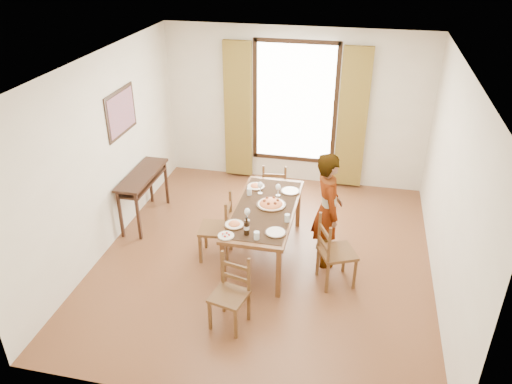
% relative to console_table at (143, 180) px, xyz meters
% --- Properties ---
extents(ground, '(5.00, 5.00, 0.00)m').
position_rel_console_table_xyz_m(ground, '(2.03, -0.60, -0.68)').
color(ground, '#512E19').
rests_on(ground, ground).
extents(room_shell, '(4.60, 5.10, 2.74)m').
position_rel_console_table_xyz_m(room_shell, '(2.03, -0.47, 0.86)').
color(room_shell, silver).
rests_on(room_shell, ground).
extents(console_table, '(0.38, 1.20, 0.80)m').
position_rel_console_table_xyz_m(console_table, '(0.00, 0.00, 0.00)').
color(console_table, black).
rests_on(console_table, ground).
extents(dining_table, '(0.82, 1.82, 0.76)m').
position_rel_console_table_xyz_m(dining_table, '(2.00, -0.53, 0.00)').
color(dining_table, brown).
rests_on(dining_table, ground).
extents(chair_west, '(0.46, 0.46, 0.95)m').
position_rel_console_table_xyz_m(chair_west, '(1.39, -0.71, -0.24)').
color(chair_west, brown).
rests_on(chair_west, ground).
extents(chair_north, '(0.43, 0.43, 0.88)m').
position_rel_console_table_xyz_m(chair_north, '(1.92, 0.66, -0.27)').
color(chair_north, brown).
rests_on(chair_north, ground).
extents(chair_south, '(0.46, 0.46, 0.87)m').
position_rel_console_table_xyz_m(chair_south, '(1.90, -1.96, -0.28)').
color(chair_south, brown).
rests_on(chair_south, ground).
extents(chair_east, '(0.57, 0.57, 0.96)m').
position_rel_console_table_xyz_m(chair_east, '(2.99, -0.94, -0.24)').
color(chair_east, brown).
rests_on(chair_east, ground).
extents(man, '(0.79, 0.70, 1.61)m').
position_rel_console_table_xyz_m(man, '(2.84, -0.49, 0.12)').
color(man, gray).
rests_on(man, ground).
extents(plate_sw, '(0.27, 0.27, 0.05)m').
position_rel_console_table_xyz_m(plate_sw, '(1.72, -1.05, 0.10)').
color(plate_sw, silver).
rests_on(plate_sw, dining_table).
extents(plate_se, '(0.27, 0.27, 0.05)m').
position_rel_console_table_xyz_m(plate_se, '(2.26, -1.11, 0.10)').
color(plate_se, silver).
rests_on(plate_se, dining_table).
extents(plate_nw, '(0.27, 0.27, 0.05)m').
position_rel_console_table_xyz_m(plate_nw, '(1.76, 0.02, 0.10)').
color(plate_nw, silver).
rests_on(plate_nw, dining_table).
extents(plate_ne, '(0.27, 0.27, 0.05)m').
position_rel_console_table_xyz_m(plate_ne, '(2.27, -0.01, 0.10)').
color(plate_ne, silver).
rests_on(plate_ne, dining_table).
extents(pasta_platter, '(0.40, 0.40, 0.10)m').
position_rel_console_table_xyz_m(pasta_platter, '(2.07, -0.45, 0.12)').
color(pasta_platter, red).
rests_on(pasta_platter, dining_table).
extents(caprese_plate, '(0.20, 0.20, 0.04)m').
position_rel_console_table_xyz_m(caprese_plate, '(1.68, -1.31, 0.09)').
color(caprese_plate, silver).
rests_on(caprese_plate, dining_table).
extents(wine_glass_a, '(0.08, 0.08, 0.18)m').
position_rel_console_table_xyz_m(wine_glass_a, '(1.85, -0.90, 0.16)').
color(wine_glass_a, white).
rests_on(wine_glass_a, dining_table).
extents(wine_glass_b, '(0.08, 0.08, 0.18)m').
position_rel_console_table_xyz_m(wine_glass_b, '(2.12, -0.16, 0.16)').
color(wine_glass_b, white).
rests_on(wine_glass_b, dining_table).
extents(wine_glass_c, '(0.08, 0.08, 0.18)m').
position_rel_console_table_xyz_m(wine_glass_c, '(1.86, -0.15, 0.16)').
color(wine_glass_c, white).
rests_on(wine_glass_c, dining_table).
extents(tumbler_a, '(0.07, 0.07, 0.10)m').
position_rel_console_table_xyz_m(tumbler_a, '(2.35, -0.81, 0.12)').
color(tumbler_a, silver).
rests_on(tumbler_a, dining_table).
extents(tumbler_b, '(0.07, 0.07, 0.10)m').
position_rel_console_table_xyz_m(tumbler_b, '(1.72, -0.22, 0.12)').
color(tumbler_b, silver).
rests_on(tumbler_b, dining_table).
extents(tumbler_c, '(0.07, 0.07, 0.10)m').
position_rel_console_table_xyz_m(tumbler_c, '(2.06, -1.29, 0.12)').
color(tumbler_c, silver).
rests_on(tumbler_c, dining_table).
extents(wine_bottle, '(0.07, 0.07, 0.25)m').
position_rel_console_table_xyz_m(wine_bottle, '(1.92, -1.22, 0.20)').
color(wine_bottle, black).
rests_on(wine_bottle, dining_table).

